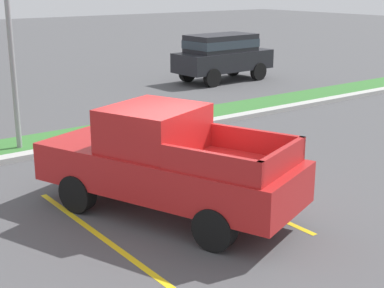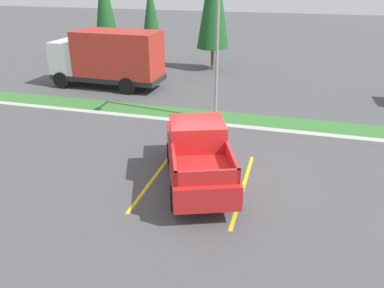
# 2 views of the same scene
# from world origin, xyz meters

# --- Properties ---
(ground_plane) EXTENTS (120.00, 120.00, 0.00)m
(ground_plane) POSITION_xyz_m (0.00, 0.00, 0.00)
(ground_plane) COLOR #4C4C4F
(parking_line_near) EXTENTS (0.12, 4.80, 0.01)m
(parking_line_near) POSITION_xyz_m (-1.83, -0.11, 0.00)
(parking_line_near) COLOR yellow
(parking_line_near) RESTS_ON ground
(parking_line_far) EXTENTS (0.12, 4.80, 0.01)m
(parking_line_far) POSITION_xyz_m (1.27, -0.11, 0.00)
(parking_line_far) COLOR yellow
(parking_line_far) RESTS_ON ground
(curb_strip) EXTENTS (56.00, 0.40, 0.15)m
(curb_strip) POSITION_xyz_m (0.00, 5.00, 0.07)
(curb_strip) COLOR #B2B2AD
(curb_strip) RESTS_ON ground
(grass_median) EXTENTS (56.00, 1.80, 0.06)m
(grass_median) POSITION_xyz_m (0.00, 6.10, 0.03)
(grass_median) COLOR #387533
(grass_median) RESTS_ON ground
(pickup_truck_main) EXTENTS (3.62, 5.55, 2.10)m
(pickup_truck_main) POSITION_xyz_m (-0.30, -0.06, 1.04)
(pickup_truck_main) COLOR black
(pickup_truck_main) RESTS_ON ground
(cargo_truck_distant) EXTENTS (6.86, 2.64, 3.40)m
(cargo_truck_distant) POSITION_xyz_m (-8.44, 9.79, 1.85)
(cargo_truck_distant) COLOR black
(cargo_truck_distant) RESTS_ON ground
(street_light) EXTENTS (0.24, 1.49, 7.31)m
(street_light) POSITION_xyz_m (-0.99, 5.75, 4.21)
(street_light) COLOR gray
(street_light) RESTS_ON ground
(cypress_tree_leftmost) EXTENTS (1.90, 1.90, 7.32)m
(cypress_tree_leftmost) POSITION_xyz_m (-11.59, 15.87, 4.31)
(cypress_tree_leftmost) COLOR brown
(cypress_tree_leftmost) RESTS_ON ground
(cypress_tree_left_inner) EXTENTS (1.60, 1.60, 6.17)m
(cypress_tree_left_inner) POSITION_xyz_m (-7.96, 15.82, 3.63)
(cypress_tree_left_inner) COLOR brown
(cypress_tree_left_inner) RESTS_ON ground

